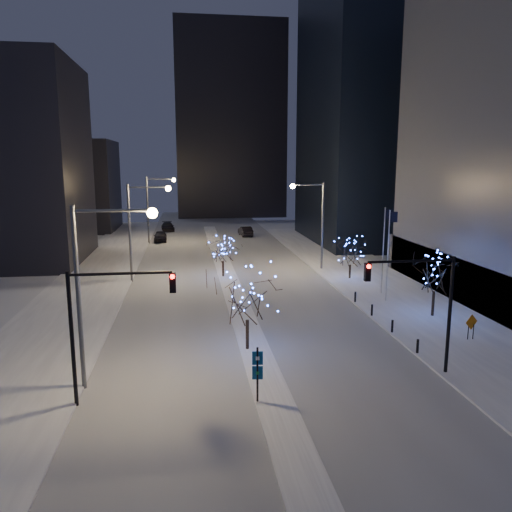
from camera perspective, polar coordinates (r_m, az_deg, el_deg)
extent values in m
plane|color=silver|center=(27.69, 1.70, -15.40)|extent=(160.00, 160.00, 0.00)
cube|color=#B3B7C2|center=(60.89, -3.82, -0.87)|extent=(20.00, 130.00, 0.02)
cube|color=white|center=(55.99, -3.45, -1.82)|extent=(2.00, 80.00, 0.15)
cube|color=white|center=(49.97, 14.96, -3.70)|extent=(10.00, 90.00, 0.15)
cube|color=white|center=(47.15, -19.71, -4.83)|extent=(8.00, 90.00, 0.15)
cube|color=black|center=(97.08, -21.10, 7.50)|extent=(18.00, 16.00, 16.00)
cube|color=black|center=(117.29, -3.04, 14.97)|extent=(24.00, 14.00, 42.00)
cylinder|color=#595E66|center=(28.06, -19.62, -4.76)|extent=(0.24, 0.24, 10.00)
cylinder|color=#595E66|center=(26.89, -16.06, 5.00)|extent=(4.00, 0.16, 0.16)
sphere|color=#EFBC77|center=(26.70, -11.77, 4.83)|extent=(0.56, 0.56, 0.56)
cylinder|color=#595E66|center=(52.33, -14.23, 2.47)|extent=(0.24, 0.24, 10.00)
cylinder|color=#595E66|center=(51.71, -12.25, 7.70)|extent=(4.00, 0.16, 0.16)
sphere|color=#EFBC77|center=(51.61, -10.01, 7.60)|extent=(0.56, 0.56, 0.56)
cylinder|color=#595E66|center=(77.06, -12.27, 5.09)|extent=(0.24, 0.24, 10.00)
cylinder|color=#595E66|center=(76.64, -10.90, 8.63)|extent=(4.00, 0.16, 0.16)
sphere|color=#EFBC77|center=(76.58, -9.39, 8.57)|extent=(0.56, 0.56, 0.56)
cylinder|color=#595E66|center=(57.05, 7.60, 3.36)|extent=(0.24, 0.24, 10.00)
cylinder|color=#595E66|center=(56.21, 5.98, 8.10)|extent=(3.50, 0.16, 0.16)
sphere|color=#EFBC77|center=(55.82, 4.22, 7.95)|extent=(0.56, 0.56, 0.56)
cylinder|color=black|center=(26.63, -20.27, -9.00)|extent=(0.20, 0.20, 7.00)
cylinder|color=black|center=(25.30, -15.21, -1.95)|extent=(5.00, 0.14, 0.14)
cube|color=black|center=(25.22, -9.51, -3.04)|extent=(0.32, 0.28, 1.00)
sphere|color=#FF0C05|center=(24.97, -9.54, -2.35)|extent=(0.22, 0.22, 0.22)
cylinder|color=black|center=(30.70, 21.24, -6.47)|extent=(0.20, 0.20, 7.00)
cylinder|color=black|center=(28.79, 17.33, -0.56)|extent=(5.00, 0.14, 0.14)
cube|color=black|center=(27.93, 12.62, -1.81)|extent=(0.32, 0.28, 1.00)
sphere|color=#FF0C05|center=(27.70, 12.78, -1.19)|extent=(0.22, 0.22, 0.22)
cylinder|color=silver|center=(44.74, 14.83, -0.01)|extent=(0.10, 0.10, 8.00)
cube|color=black|center=(44.40, 15.45, 4.32)|extent=(0.70, 0.03, 0.90)
cylinder|color=silver|center=(47.24, 14.34, 0.57)|extent=(0.10, 0.10, 8.00)
cube|color=black|center=(46.92, 14.92, 4.67)|extent=(0.70, 0.03, 0.90)
cylinder|color=black|center=(33.98, 17.98, -9.77)|extent=(0.16, 0.16, 0.90)
cylinder|color=black|center=(37.40, 15.31, -7.73)|extent=(0.16, 0.16, 0.90)
cylinder|color=black|center=(40.92, 13.11, -6.03)|extent=(0.16, 0.16, 0.90)
cylinder|color=black|center=(44.53, 11.27, -4.59)|extent=(0.16, 0.16, 0.90)
imported|color=black|center=(79.05, -10.88, 2.22)|extent=(2.05, 4.84, 1.63)
imported|color=black|center=(83.63, -1.21, 2.86)|extent=(2.14, 5.02, 1.61)
imported|color=black|center=(91.21, -10.04, 3.32)|extent=(2.61, 5.40, 1.51)
cylinder|color=black|center=(32.88, -1.00, -8.95)|extent=(0.22, 0.22, 1.95)
cylinder|color=black|center=(53.42, -3.79, -1.44)|extent=(0.22, 0.22, 1.66)
cylinder|color=black|center=(42.15, 19.58, -5.10)|extent=(0.22, 0.22, 2.01)
cylinder|color=black|center=(53.41, 10.68, -1.74)|extent=(0.22, 0.22, 1.42)
cylinder|color=black|center=(25.93, 0.17, -13.55)|extent=(0.10, 0.10, 3.05)
cube|color=navy|center=(25.55, 0.17, -11.59)|extent=(0.55, 0.13, 0.70)
cube|color=navy|center=(25.86, 0.17, -13.20)|extent=(0.55, 0.13, 0.70)
cylinder|color=black|center=(37.61, 23.08, -8.00)|extent=(0.06, 0.06, 1.05)
cylinder|color=black|center=(37.81, 23.58, -7.95)|extent=(0.06, 0.06, 1.05)
cube|color=orange|center=(37.50, 23.41, -6.93)|extent=(1.04, 0.37, 1.08)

